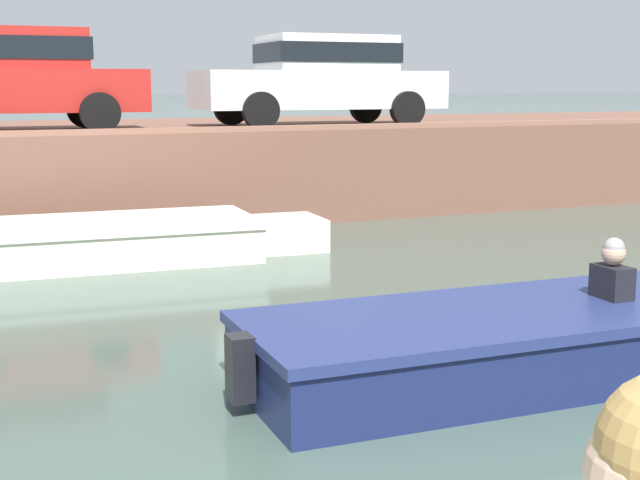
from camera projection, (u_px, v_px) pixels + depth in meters
The scene contains 7 objects.
ground_plane at pixel (222, 347), 7.57m from camera, with size 400.00×400.00×0.00m, color #42564C.
far_quay_wall at pixel (68, 170), 15.48m from camera, with size 60.00×6.00×1.49m, color brown.
far_wall_coping at pixel (94, 132), 12.74m from camera, with size 60.00×0.24×0.08m, color #925F4C.
boat_moored_central_cream at pixel (73, 243), 11.10m from camera, with size 6.12×2.09×0.51m.
motorboat_passing at pixel (561, 336), 6.91m from camera, with size 5.65×1.66×1.02m.
car_left_inner_red at pixel (9, 75), 13.41m from camera, with size 4.14×2.00×1.54m.
car_centre_white at pixel (321, 77), 15.42m from camera, with size 4.29×1.98×1.54m.
Camera 1 is at (-2.14, -1.13, 2.20)m, focal length 50.00 mm.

